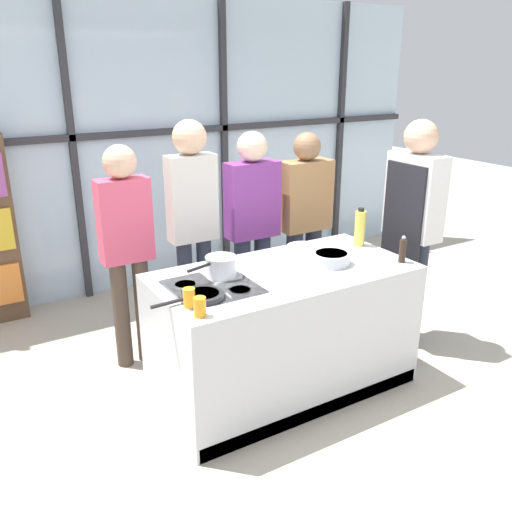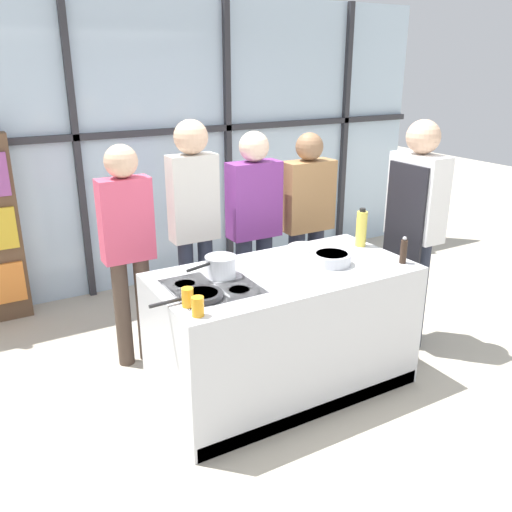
{
  "view_description": "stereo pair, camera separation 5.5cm",
  "coord_description": "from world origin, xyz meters",
  "px_view_note": "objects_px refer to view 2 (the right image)",
  "views": [
    {
      "loc": [
        -1.86,
        -2.76,
        2.18
      ],
      "look_at": [
        -0.16,
        0.1,
        0.98
      ],
      "focal_mm": 38.0,
      "sensor_mm": 36.0,
      "label": 1
    },
    {
      "loc": [
        -1.82,
        -2.79,
        2.18
      ],
      "look_at": [
        -0.16,
        0.1,
        0.98
      ],
      "focal_mm": 38.0,
      "sensor_mm": 36.0,
      "label": 2
    }
  ],
  "objects_px": {
    "juice_glass_near": "(198,306)",
    "spectator_center_right": "(254,222)",
    "oil_bottle": "(361,228)",
    "mixing_bowl": "(332,258)",
    "spectator_far_left": "(128,241)",
    "white_plate": "(304,247)",
    "spectator_far_right": "(307,217)",
    "chef": "(414,222)",
    "frying_pan": "(200,295)",
    "pepper_grinder": "(404,251)",
    "saucepan": "(220,266)",
    "spectator_center_left": "(194,217)",
    "juice_glass_far": "(188,297)"
  },
  "relations": [
    {
      "from": "juice_glass_near",
      "to": "spectator_center_right",
      "type": "bearing_deg",
      "value": 49.26
    },
    {
      "from": "oil_bottle",
      "to": "juice_glass_near",
      "type": "relative_size",
      "value": 2.62
    },
    {
      "from": "mixing_bowl",
      "to": "oil_bottle",
      "type": "height_order",
      "value": "oil_bottle"
    },
    {
      "from": "spectator_far_left",
      "to": "oil_bottle",
      "type": "xyz_separation_m",
      "value": [
        1.55,
        -0.71,
        0.05
      ]
    },
    {
      "from": "spectator_far_left",
      "to": "juice_glass_near",
      "type": "xyz_separation_m",
      "value": [
        0.01,
        -1.2,
        -0.03
      ]
    },
    {
      "from": "spectator_far_left",
      "to": "spectator_center_right",
      "type": "xyz_separation_m",
      "value": [
        1.04,
        0.0,
        -0.01
      ]
    },
    {
      "from": "white_plate",
      "to": "juice_glass_near",
      "type": "relative_size",
      "value": 2.17
    },
    {
      "from": "spectator_far_right",
      "to": "chef",
      "type": "bearing_deg",
      "value": 119.44
    },
    {
      "from": "frying_pan",
      "to": "oil_bottle",
      "type": "distance_m",
      "value": 1.46
    },
    {
      "from": "chef",
      "to": "pepper_grinder",
      "type": "relative_size",
      "value": 9.41
    },
    {
      "from": "chef",
      "to": "oil_bottle",
      "type": "height_order",
      "value": "chef"
    },
    {
      "from": "saucepan",
      "to": "mixing_bowl",
      "type": "height_order",
      "value": "saucepan"
    },
    {
      "from": "spectator_center_left",
      "to": "frying_pan",
      "type": "xyz_separation_m",
      "value": [
        -0.4,
        -0.99,
        -0.17
      ]
    },
    {
      "from": "oil_bottle",
      "to": "spectator_far_right",
      "type": "bearing_deg",
      "value": 88.95
    },
    {
      "from": "spectator_far_left",
      "to": "mixing_bowl",
      "type": "distance_m",
      "value": 1.45
    },
    {
      "from": "chef",
      "to": "pepper_grinder",
      "type": "bearing_deg",
      "value": 128.39
    },
    {
      "from": "spectator_center_left",
      "to": "juice_glass_far",
      "type": "xyz_separation_m",
      "value": [
        -0.51,
        -1.06,
        -0.14
      ]
    },
    {
      "from": "frying_pan",
      "to": "pepper_grinder",
      "type": "height_order",
      "value": "pepper_grinder"
    },
    {
      "from": "spectator_far_right",
      "to": "saucepan",
      "type": "distance_m",
      "value": 1.4
    },
    {
      "from": "oil_bottle",
      "to": "juice_glass_near",
      "type": "height_order",
      "value": "oil_bottle"
    },
    {
      "from": "saucepan",
      "to": "spectator_far_right",
      "type": "bearing_deg",
      "value": 31.84
    },
    {
      "from": "spectator_far_left",
      "to": "oil_bottle",
      "type": "distance_m",
      "value": 1.71
    },
    {
      "from": "chef",
      "to": "juice_glass_far",
      "type": "bearing_deg",
      "value": 97.65
    },
    {
      "from": "chef",
      "to": "spectator_far_left",
      "type": "distance_m",
      "value": 2.16
    },
    {
      "from": "spectator_far_right",
      "to": "pepper_grinder",
      "type": "distance_m",
      "value": 1.14
    },
    {
      "from": "oil_bottle",
      "to": "pepper_grinder",
      "type": "distance_m",
      "value": 0.43
    },
    {
      "from": "white_plate",
      "to": "pepper_grinder",
      "type": "relative_size",
      "value": 1.26
    },
    {
      "from": "spectator_center_right",
      "to": "chef",
      "type": "bearing_deg",
      "value": 140.8
    },
    {
      "from": "chef",
      "to": "spectator_center_right",
      "type": "relative_size",
      "value": 1.06
    },
    {
      "from": "spectator_far_right",
      "to": "white_plate",
      "type": "bearing_deg",
      "value": 53.19
    },
    {
      "from": "spectator_far_right",
      "to": "mixing_bowl",
      "type": "bearing_deg",
      "value": 64.47
    },
    {
      "from": "chef",
      "to": "frying_pan",
      "type": "relative_size",
      "value": 3.99
    },
    {
      "from": "spectator_center_right",
      "to": "spectator_far_left",
      "type": "bearing_deg",
      "value": 0.0
    },
    {
      "from": "pepper_grinder",
      "to": "white_plate",
      "type": "bearing_deg",
      "value": 124.14
    },
    {
      "from": "chef",
      "to": "frying_pan",
      "type": "xyz_separation_m",
      "value": [
        -1.89,
        -0.2,
        -0.12
      ]
    },
    {
      "from": "spectator_far_left",
      "to": "spectator_far_right",
      "type": "xyz_separation_m",
      "value": [
        1.57,
        0.0,
        -0.05
      ]
    },
    {
      "from": "oil_bottle",
      "to": "white_plate",
      "type": "bearing_deg",
      "value": 156.96
    },
    {
      "from": "mixing_bowl",
      "to": "saucepan",
      "type": "bearing_deg",
      "value": 166.51
    },
    {
      "from": "mixing_bowl",
      "to": "juice_glass_far",
      "type": "height_order",
      "value": "juice_glass_far"
    },
    {
      "from": "frying_pan",
      "to": "white_plate",
      "type": "xyz_separation_m",
      "value": [
        1.04,
        0.44,
        -0.01
      ]
    },
    {
      "from": "frying_pan",
      "to": "mixing_bowl",
      "type": "distance_m",
      "value": 1.01
    },
    {
      "from": "chef",
      "to": "spectator_center_left",
      "type": "distance_m",
      "value": 1.69
    },
    {
      "from": "spectator_center_left",
      "to": "chef",
      "type": "bearing_deg",
      "value": 152.09
    },
    {
      "from": "mixing_bowl",
      "to": "pepper_grinder",
      "type": "relative_size",
      "value": 1.39
    },
    {
      "from": "spectator_center_left",
      "to": "white_plate",
      "type": "bearing_deg",
      "value": 139.35
    },
    {
      "from": "mixing_bowl",
      "to": "spectator_center_right",
      "type": "bearing_deg",
      "value": 95.15
    },
    {
      "from": "saucepan",
      "to": "juice_glass_near",
      "type": "relative_size",
      "value": 3.3
    },
    {
      "from": "mixing_bowl",
      "to": "oil_bottle",
      "type": "xyz_separation_m",
      "value": [
        0.43,
        0.21,
        0.09
      ]
    },
    {
      "from": "spectator_far_left",
      "to": "spectator_center_left",
      "type": "relative_size",
      "value": 0.92
    },
    {
      "from": "spectator_far_right",
      "to": "saucepan",
      "type": "relative_size",
      "value": 4.51
    }
  ]
}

